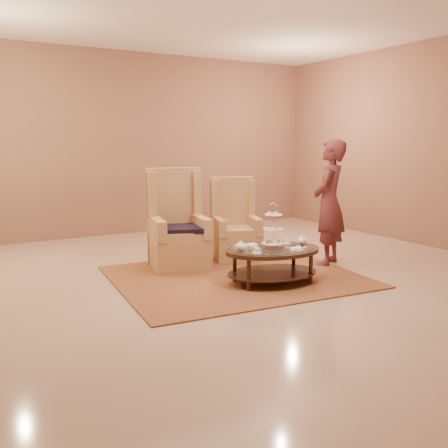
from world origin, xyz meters
TOP-DOWN VIEW (x-y plane):
  - ground at (0.00, 0.00)m, footprint 8.00×8.00m
  - ceiling at (0.00, 0.00)m, footprint 8.00×8.00m
  - wall_back at (0.00, 4.00)m, footprint 8.00×0.04m
  - wall_right at (4.00, 0.00)m, footprint 0.04×8.00m
  - rug at (0.04, 0.14)m, footprint 3.36×2.87m
  - tea_table at (0.29, -0.35)m, footprint 1.37×1.04m
  - armchair_left at (-0.39, 1.05)m, footprint 0.91×0.93m
  - armchair_right at (0.62, 1.12)m, footprint 0.86×0.87m
  - person at (1.60, 0.08)m, footprint 0.80×0.73m

SIDE VIEW (x-z plane):
  - ground at x=0.00m, z-range 0.00..0.00m
  - ceiling at x=0.00m, z-range -0.01..0.01m
  - rug at x=0.04m, z-range 0.00..0.02m
  - tea_table at x=0.29m, z-range -0.14..0.90m
  - armchair_right at x=0.62m, z-range -0.21..1.05m
  - armchair_left at x=-0.39m, z-range -0.23..1.19m
  - person at x=1.60m, z-range 0.00..1.84m
  - wall_back at x=0.00m, z-range 0.00..3.50m
  - wall_right at x=4.00m, z-range 0.00..3.50m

